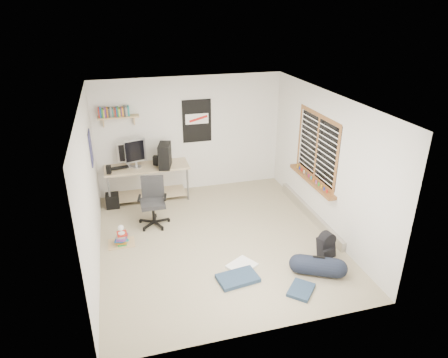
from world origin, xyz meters
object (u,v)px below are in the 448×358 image
object	(u,v)px
desk	(148,182)
backpack	(326,247)
duffel_bag	(318,267)
book_stack	(121,236)
office_chair	(153,201)

from	to	relation	value
desk	backpack	size ratio (longest dim) A/B	4.79
duffel_bag	desk	bearing A→B (deg)	151.67
backpack	book_stack	bearing A→B (deg)	144.51
book_stack	office_chair	bearing A→B (deg)	39.08
backpack	duffel_bag	xyz separation A→B (m)	(-0.33, -0.37, -0.06)
office_chair	book_stack	size ratio (longest dim) A/B	2.26
book_stack	backpack	bearing A→B (deg)	-22.19
duffel_bag	office_chair	bearing A→B (deg)	163.85
desk	duffel_bag	xyz separation A→B (m)	(2.25, -3.37, -0.22)
desk	duffel_bag	bearing A→B (deg)	-41.43
desk	backpack	bearing A→B (deg)	-34.40
backpack	book_stack	size ratio (longest dim) A/B	0.87
desk	office_chair	world-z (taller)	office_chair
office_chair	desk	bearing A→B (deg)	99.95
desk	backpack	world-z (taller)	desk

